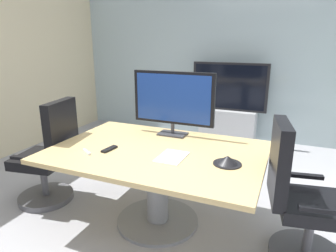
{
  "coord_description": "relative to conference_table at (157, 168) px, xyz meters",
  "views": [
    {
      "loc": [
        0.9,
        -2.12,
        1.65
      ],
      "look_at": [
        -0.15,
        0.34,
        0.87
      ],
      "focal_mm": 31.71,
      "sensor_mm": 36.0,
      "label": 1
    }
  ],
  "objects": [
    {
      "name": "remote_control",
      "position": [
        -0.38,
        -0.17,
        0.19
      ],
      "size": [
        0.07,
        0.17,
        0.02
      ],
      "primitive_type": "cube",
      "rotation": [
        0.0,
        0.0,
        -0.12
      ],
      "color": "black",
      "rests_on": "conference_table"
    },
    {
      "name": "ground_plane",
      "position": [
        0.15,
        -0.09,
        -0.54
      ],
      "size": [
        6.98,
        6.98,
        0.0
      ],
      "primitive_type": "plane",
      "color": "#99999E"
    },
    {
      "name": "office_chair_right",
      "position": [
        1.18,
        0.0,
        -0.09
      ],
      "size": [
        0.63,
        0.61,
        1.09
      ],
      "rotation": [
        0.0,
        0.0,
        1.74
      ],
      "color": "#4C4C51",
      "rests_on": "ground"
    },
    {
      "name": "conference_table",
      "position": [
        0.0,
        0.0,
        0.0
      ],
      "size": [
        1.84,
        1.27,
        0.72
      ],
      "color": "tan",
      "rests_on": "ground"
    },
    {
      "name": "office_chair_left",
      "position": [
        -1.18,
        -0.08,
        -0.09
      ],
      "size": [
        0.63,
        0.61,
        1.09
      ],
      "rotation": [
        0.0,
        0.0,
        -1.41
      ],
      "color": "#4C4C51",
      "rests_on": "ground"
    },
    {
      "name": "wall_display_unit",
      "position": [
        0.1,
        2.54,
        -0.1
      ],
      "size": [
        1.2,
        0.36,
        1.31
      ],
      "color": "#B7BABC",
      "rests_on": "ground"
    },
    {
      "name": "tv_monitor",
      "position": [
        -0.03,
        0.46,
        0.54
      ],
      "size": [
        0.84,
        0.18,
        0.64
      ],
      "color": "#333338",
      "rests_on": "conference_table"
    },
    {
      "name": "wall_back_glass_partition",
      "position": [
        0.15,
        2.9,
        0.86
      ],
      "size": [
        5.88,
        0.1,
        2.82
      ],
      "primitive_type": "cube",
      "color": "#9EB2B7",
      "rests_on": "ground"
    },
    {
      "name": "conference_phone",
      "position": [
        0.64,
        -0.07,
        0.21
      ],
      "size": [
        0.22,
        0.22,
        0.07
      ],
      "color": "black",
      "rests_on": "conference_table"
    },
    {
      "name": "paper_notepad",
      "position": [
        0.19,
        -0.11,
        0.18
      ],
      "size": [
        0.21,
        0.3,
        0.01
      ],
      "primitive_type": "cube",
      "rotation": [
        0.0,
        0.0,
        -0.01
      ],
      "color": "white",
      "rests_on": "conference_table"
    },
    {
      "name": "whiteboard_marker",
      "position": [
        -0.52,
        -0.3,
        0.19
      ],
      "size": [
        0.12,
        0.08,
        0.02
      ],
      "primitive_type": "cube",
      "rotation": [
        0.0,
        0.0,
        -0.53
      ],
      "color": "silver",
      "rests_on": "conference_table"
    }
  ]
}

